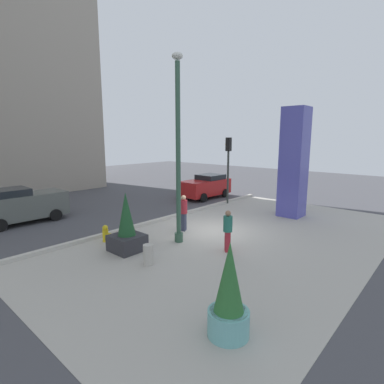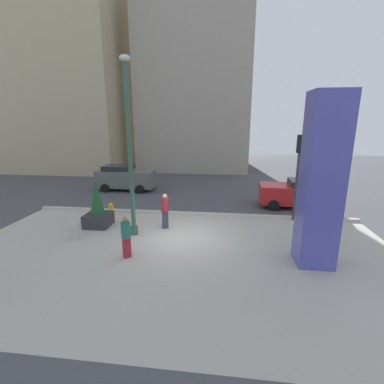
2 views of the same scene
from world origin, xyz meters
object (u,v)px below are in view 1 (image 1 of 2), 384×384
at_px(traffic_light_corner, 228,159).
at_px(car_curb_east, 21,205).
at_px(art_pillar_blue, 294,163).
at_px(potted_plant_curbside, 229,297).
at_px(pedestrian_crossing, 228,229).
at_px(fire_hydrant, 106,234).
at_px(concrete_bollard, 148,255).
at_px(potted_plant_near_left, 127,229).
at_px(pedestrian_on_sidewalk, 184,211).
at_px(lamp_post, 178,154).
at_px(car_far_lane, 206,186).

bearing_deg(traffic_light_corner, car_curb_east, 154.53).
distance_m(art_pillar_blue, potted_plant_curbside, 12.02).
bearing_deg(potted_plant_curbside, pedestrian_crossing, 35.25).
distance_m(fire_hydrant, concrete_bollard, 3.28).
distance_m(potted_plant_near_left, traffic_light_corner, 10.45).
distance_m(pedestrian_on_sidewalk, pedestrian_crossing, 3.28).
relative_size(fire_hydrant, pedestrian_crossing, 0.45).
xyz_separation_m(lamp_post, car_curb_east, (-3.43, 8.34, -2.84)).
distance_m(fire_hydrant, car_curb_east, 6.13).
height_order(art_pillar_blue, concrete_bollard, art_pillar_blue).
bearing_deg(pedestrian_crossing, art_pillar_blue, 3.80).
bearing_deg(fire_hydrant, pedestrian_on_sidewalk, -23.17).
relative_size(fire_hydrant, car_curb_east, 0.17).
bearing_deg(art_pillar_blue, car_curb_east, 137.28).
bearing_deg(car_far_lane, art_pillar_blue, -97.27).
height_order(concrete_bollard, pedestrian_on_sidewalk, pedestrian_on_sidewalk).
bearing_deg(car_far_lane, car_curb_east, 165.85).
xyz_separation_m(potted_plant_near_left, car_curb_east, (-1.30, 7.53, 0.07)).
distance_m(potted_plant_curbside, concrete_bollard, 4.61).
distance_m(potted_plant_curbside, fire_hydrant, 7.83).
relative_size(concrete_bollard, car_curb_east, 0.17).
relative_size(art_pillar_blue, pedestrian_crossing, 3.66).
height_order(fire_hydrant, car_far_lane, car_far_lane).
bearing_deg(pedestrian_crossing, car_far_lane, 43.64).
distance_m(fire_hydrant, pedestrian_crossing, 5.33).
xyz_separation_m(art_pillar_blue, car_far_lane, (0.91, 7.13, -2.20)).
distance_m(fire_hydrant, pedestrian_on_sidewalk, 3.76).
xyz_separation_m(lamp_post, traffic_light_corner, (7.87, 2.96, -0.76)).
bearing_deg(car_curb_east, car_far_lane, -14.15).
relative_size(potted_plant_curbside, car_curb_east, 0.52).
distance_m(art_pillar_blue, fire_hydrant, 10.84).
bearing_deg(art_pillar_blue, traffic_light_corner, 85.75).
relative_size(fire_hydrant, pedestrian_on_sidewalk, 0.42).
xyz_separation_m(potted_plant_curbside, fire_hydrant, (1.67, 7.63, -0.58)).
distance_m(car_curb_east, pedestrian_on_sidewalk, 8.79).
bearing_deg(concrete_bollard, car_curb_east, 96.01).
distance_m(car_far_lane, pedestrian_on_sidewalk, 8.40).
xyz_separation_m(potted_plant_curbside, traffic_light_corner, (11.66, 8.20, 2.10)).
relative_size(lamp_post, fire_hydrant, 10.37).
bearing_deg(pedestrian_crossing, fire_hydrant, 119.17).
relative_size(lamp_post, concrete_bollard, 10.37).
bearing_deg(pedestrian_on_sidewalk, lamp_post, -144.37).
bearing_deg(potted_plant_curbside, concrete_bollard, 73.17).
bearing_deg(art_pillar_blue, car_far_lane, 82.73).
height_order(art_pillar_blue, traffic_light_corner, art_pillar_blue).
distance_m(lamp_post, pedestrian_crossing, 3.67).
distance_m(concrete_bollard, car_curb_east, 9.28).
bearing_deg(car_far_lane, concrete_bollard, -150.25).
xyz_separation_m(fire_hydrant, pedestrian_on_sidewalk, (3.41, -1.46, 0.62)).
bearing_deg(potted_plant_near_left, concrete_bollard, -101.12).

